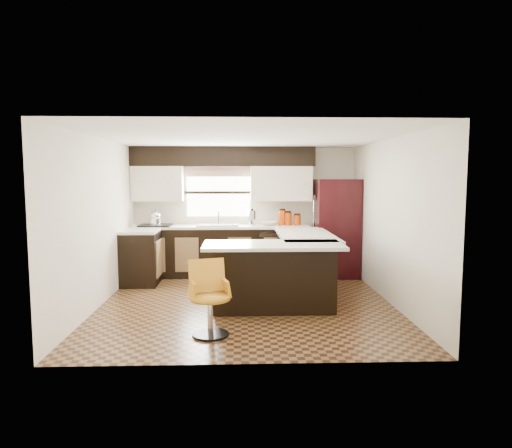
{
  "coord_description": "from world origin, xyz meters",
  "views": [
    {
      "loc": [
        -0.09,
        -6.54,
        1.84
      ],
      "look_at": [
        0.16,
        0.45,
        1.12
      ],
      "focal_mm": 32.0,
      "sensor_mm": 36.0,
      "label": 1
    }
  ],
  "objects_px": {
    "peninsula_return": "(274,278)",
    "bar_chair": "(210,299)",
    "peninsula_long": "(302,264)",
    "refrigerator": "(336,228)"
  },
  "relations": [
    {
      "from": "peninsula_long",
      "to": "refrigerator",
      "type": "bearing_deg",
      "value": 56.14
    },
    {
      "from": "peninsula_return",
      "to": "peninsula_long",
      "type": "bearing_deg",
      "value": 61.7
    },
    {
      "from": "peninsula_long",
      "to": "refrigerator",
      "type": "xyz_separation_m",
      "value": [
        0.79,
        1.18,
        0.45
      ]
    },
    {
      "from": "peninsula_long",
      "to": "peninsula_return",
      "type": "xyz_separation_m",
      "value": [
        -0.53,
        -0.97,
        0.0
      ]
    },
    {
      "from": "bar_chair",
      "to": "refrigerator",
      "type": "bearing_deg",
      "value": 40.23
    },
    {
      "from": "refrigerator",
      "to": "peninsula_long",
      "type": "bearing_deg",
      "value": -123.86
    },
    {
      "from": "peninsula_return",
      "to": "bar_chair",
      "type": "bearing_deg",
      "value": -128.49
    },
    {
      "from": "peninsula_return",
      "to": "refrigerator",
      "type": "bearing_deg",
      "value": 58.57
    },
    {
      "from": "peninsula_return",
      "to": "bar_chair",
      "type": "relative_size",
      "value": 1.88
    },
    {
      "from": "peninsula_long",
      "to": "peninsula_return",
      "type": "distance_m",
      "value": 1.11
    }
  ]
}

